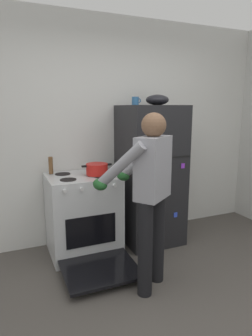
{
  "coord_description": "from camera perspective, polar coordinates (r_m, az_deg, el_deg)",
  "views": [
    {
      "loc": [
        -1.2,
        -1.55,
        1.64
      ],
      "look_at": [
        0.02,
        1.32,
        1.0
      ],
      "focal_mm": 31.66,
      "sensor_mm": 36.0,
      "label": 1
    }
  ],
  "objects": [
    {
      "name": "ground",
      "position": [
        2.55,
        12.87,
        -28.66
      ],
      "size": [
        8.0,
        8.0,
        0.0
      ],
      "primitive_type": "plane",
      "color": "#4C4742"
    },
    {
      "name": "kitchen_wall_back",
      "position": [
        3.71,
        -4.13,
        7.09
      ],
      "size": [
        6.0,
        0.1,
        2.7
      ],
      "primitive_type": "cube",
      "color": "silver",
      "rests_on": "ground"
    },
    {
      "name": "refrigerator",
      "position": [
        3.62,
        4.64,
        -1.35
      ],
      "size": [
        0.68,
        0.72,
        1.66
      ],
      "color": "black",
      "rests_on": "ground"
    },
    {
      "name": "stove_range",
      "position": [
        3.42,
        -8.2,
        -9.04
      ],
      "size": [
        0.76,
        1.22,
        0.91
      ],
      "color": "silver",
      "rests_on": "ground"
    },
    {
      "name": "person_cook",
      "position": [
        2.61,
        4.36,
        -3.61
      ],
      "size": [
        0.68,
        0.73,
        1.6
      ],
      "color": "black",
      "rests_on": "ground"
    },
    {
      "name": "red_pot",
      "position": [
        3.28,
        -5.62,
        -0.22
      ],
      "size": [
        0.34,
        0.24,
        0.12
      ],
      "color": "red",
      "rests_on": "stove_range"
    },
    {
      "name": "coffee_mug",
      "position": [
        3.49,
        1.84,
        12.78
      ],
      "size": [
        0.11,
        0.08,
        0.1
      ],
      "color": "#2D6093",
      "rests_on": "refrigerator"
    },
    {
      "name": "pepper_mill",
      "position": [
        3.41,
        -14.29,
        0.5
      ],
      "size": [
        0.05,
        0.05,
        0.19
      ],
      "primitive_type": "cylinder",
      "color": "brown",
      "rests_on": "stove_range"
    },
    {
      "name": "mixing_bowl",
      "position": [
        3.56,
        6.04,
        12.91
      ],
      "size": [
        0.27,
        0.27,
        0.12
      ],
      "primitive_type": "ellipsoid",
      "color": "black",
      "rests_on": "refrigerator"
    }
  ]
}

